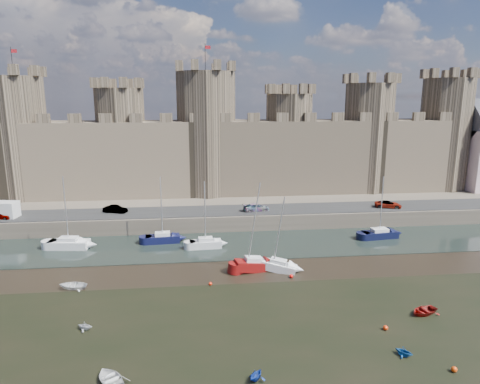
# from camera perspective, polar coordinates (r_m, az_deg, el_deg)

# --- Properties ---
(ground) EXTENTS (160.00, 160.00, 0.00)m
(ground) POSITION_cam_1_polar(r_m,az_deg,el_deg) (40.18, -5.08, -18.93)
(ground) COLOR black
(ground) RESTS_ON ground
(seaweed_patch) EXTENTS (70.00, 34.00, 0.01)m
(seaweed_patch) POSITION_cam_1_polar(r_m,az_deg,el_deg) (35.20, -4.88, -24.02)
(seaweed_patch) COLOR black
(seaweed_patch) RESTS_ON ground
(water_channel) EXTENTS (160.00, 12.00, 0.08)m
(water_channel) POSITION_cam_1_polar(r_m,az_deg,el_deg) (61.92, -5.49, -7.22)
(water_channel) COLOR black
(water_channel) RESTS_ON ground
(quay) EXTENTS (160.00, 60.00, 2.50)m
(quay) POSITION_cam_1_polar(r_m,az_deg,el_deg) (96.31, -5.75, 0.72)
(quay) COLOR #4C443A
(quay) RESTS_ON ground
(road) EXTENTS (160.00, 7.00, 0.10)m
(road) POSITION_cam_1_polar(r_m,az_deg,el_deg) (70.71, -5.63, -2.57)
(road) COLOR black
(road) RESTS_ON quay
(castle) EXTENTS (108.50, 11.00, 29.00)m
(castle) POSITION_cam_1_polar(r_m,az_deg,el_deg) (82.80, -6.29, 6.07)
(castle) COLOR #42382B
(castle) RESTS_ON quay
(car_0) EXTENTS (3.96, 2.48, 1.26)m
(car_0) POSITION_cam_1_polar(r_m,az_deg,el_deg) (75.64, -29.28, -2.69)
(car_0) COLOR gray
(car_0) RESTS_ON quay
(car_1) EXTENTS (4.08, 2.46, 1.27)m
(car_1) POSITION_cam_1_polar(r_m,az_deg,el_deg) (72.21, -16.30, -2.22)
(car_1) COLOR gray
(car_1) RESTS_ON quay
(car_2) EXTENTS (4.65, 2.67, 1.27)m
(car_2) POSITION_cam_1_polar(r_m,az_deg,el_deg) (70.51, 2.19, -2.07)
(car_2) COLOR gray
(car_2) RESTS_ON quay
(car_3) EXTENTS (4.78, 3.16, 1.22)m
(car_3) POSITION_cam_1_polar(r_m,az_deg,el_deg) (76.71, 19.15, -1.58)
(car_3) COLOR gray
(car_3) RESTS_ON quay
(sailboat_0) EXTENTS (5.74, 2.77, 10.35)m
(sailboat_0) POSITION_cam_1_polar(r_m,az_deg,el_deg) (65.18, -21.87, -6.37)
(sailboat_0) COLOR silver
(sailboat_0) RESTS_ON ground
(sailboat_1) EXTENTS (5.03, 2.26, 9.81)m
(sailboat_1) POSITION_cam_1_polar(r_m,az_deg,el_deg) (63.91, -10.27, -6.03)
(sailboat_1) COLOR black
(sailboat_1) RESTS_ON ground
(sailboat_2) EXTENTS (4.54, 2.00, 9.58)m
(sailboat_2) POSITION_cam_1_polar(r_m,az_deg,el_deg) (60.96, -4.62, -6.79)
(sailboat_2) COLOR silver
(sailboat_2) RESTS_ON ground
(sailboat_3) EXTENTS (5.60, 2.73, 9.44)m
(sailboat_3) POSITION_cam_1_polar(r_m,az_deg,el_deg) (68.22, 18.09, -5.30)
(sailboat_3) COLOR black
(sailboat_3) RESTS_ON ground
(sailboat_4) EXTENTS (5.01, 2.71, 11.10)m
(sailboat_4) POSITION_cam_1_polar(r_m,az_deg,el_deg) (53.37, 1.84, -9.62)
(sailboat_4) COLOR maroon
(sailboat_4) RESTS_ON ground
(sailboat_5) EXTENTS (4.68, 3.15, 9.41)m
(sailboat_5) POSITION_cam_1_polar(r_m,az_deg,el_deg) (53.51, 5.14, -9.73)
(sailboat_5) COLOR white
(sailboat_5) RESTS_ON ground
(dinghy_1) EXTENTS (2.06, 2.11, 0.84)m
(dinghy_1) POSITION_cam_1_polar(r_m,az_deg,el_deg) (35.11, 2.13, -23.25)
(dinghy_1) COLOR #16349B
(dinghy_1) RESTS_ON ground
(dinghy_2) EXTENTS (3.61, 3.88, 0.65)m
(dinghy_2) POSITION_cam_1_polar(r_m,az_deg,el_deg) (36.29, -16.88, -22.70)
(dinghy_2) COLOR silver
(dinghy_2) RESTS_ON ground
(dinghy_3) EXTENTS (1.73, 1.60, 0.76)m
(dinghy_3) POSITION_cam_1_polar(r_m,az_deg,el_deg) (43.53, -19.95, -16.47)
(dinghy_3) COLOR silver
(dinghy_3) RESTS_ON ground
(dinghy_4) EXTENTS (3.67, 3.21, 0.63)m
(dinghy_4) POSITION_cam_1_polar(r_m,az_deg,el_deg) (47.38, 23.30, -14.36)
(dinghy_4) COLOR maroon
(dinghy_4) RESTS_ON ground
(dinghy_5) EXTENTS (1.95, 1.99, 0.80)m
(dinghy_5) POSITION_cam_1_polar(r_m,az_deg,el_deg) (40.05, 21.02, -19.24)
(dinghy_5) COLOR #144C8E
(dinghy_5) RESTS_ON ground
(dinghy_6) EXTENTS (2.96, 2.11, 0.61)m
(dinghy_6) POSITION_cam_1_polar(r_m,az_deg,el_deg) (52.28, -21.38, -11.61)
(dinghy_6) COLOR silver
(dinghy_6) RESTS_ON ground
(buoy_1) EXTENTS (0.41, 0.41, 0.41)m
(buoy_1) POSITION_cam_1_polar(r_m,az_deg,el_deg) (49.77, -3.98, -12.10)
(buoy_1) COLOR red
(buoy_1) RESTS_ON ground
(buoy_2) EXTENTS (0.46, 0.46, 0.46)m
(buoy_2) POSITION_cam_1_polar(r_m,az_deg,el_deg) (39.70, 26.65, -20.38)
(buoy_2) COLOR #D93D09
(buoy_2) RESTS_ON ground
(buoy_3) EXTENTS (0.45, 0.45, 0.45)m
(buoy_3) POSITION_cam_1_polar(r_m,az_deg,el_deg) (51.89, 6.85, -11.07)
(buoy_3) COLOR #FF0F0B
(buoy_3) RESTS_ON ground
(buoy_5) EXTENTS (0.47, 0.47, 0.47)m
(buoy_5) POSITION_cam_1_polar(r_m,az_deg,el_deg) (43.30, 18.83, -16.76)
(buoy_5) COLOR #EE330A
(buoy_5) RESTS_ON ground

